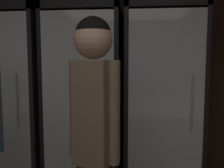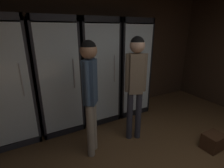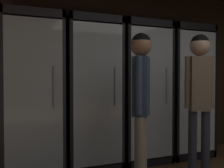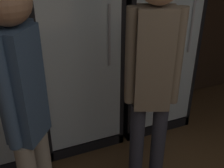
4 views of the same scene
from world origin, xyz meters
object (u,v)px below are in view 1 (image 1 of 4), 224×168
Objects in this scene: cooler_left at (14,106)px; cooler_right at (160,109)px; cooler_center at (85,108)px; shopper_near at (94,120)px.

cooler_left and cooler_right have the same top height.
cooler_center reaches higher than shopper_near.
cooler_left is 1.56m from cooler_right.
cooler_right is at bearing 0.05° from cooler_center.
cooler_center is (0.78, 0.00, -0.01)m from cooler_left.
cooler_center is 0.78m from cooler_right.
cooler_left is at bearing 136.56° from shopper_near.
shopper_near is (1.03, -0.98, 0.12)m from cooler_left.
cooler_center is 1.02m from shopper_near.
shopper_near is at bearing -75.45° from cooler_center.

